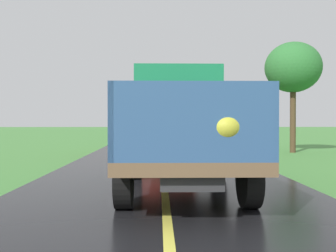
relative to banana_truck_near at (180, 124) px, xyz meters
name	(u,v)px	position (x,y,z in m)	size (l,w,h in m)	color
banana_truck_near	(180,124)	(0.00, 0.00, 0.00)	(2.38, 5.87, 2.80)	#2D2D30
banana_truck_far	(165,122)	(-0.18, 10.07, -0.01)	(2.38, 5.82, 2.80)	#2D2D30
roadside_tree_near_left	(293,68)	(6.04, 10.02, 2.64)	(2.71, 2.71, 5.37)	#4C3823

